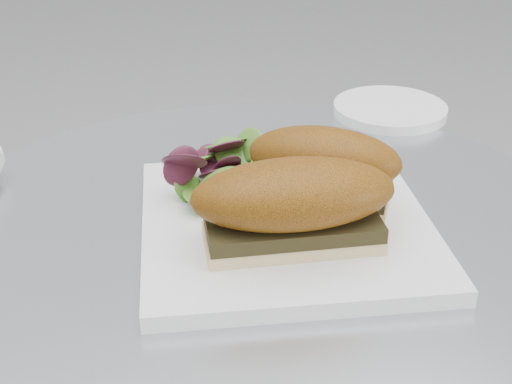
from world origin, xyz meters
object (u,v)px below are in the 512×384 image
Objects in this scene: plate at (286,225)px; saucer at (390,109)px; sandwich_left at (294,203)px; sandwich_right at (324,166)px.

plate reaches higher than saucer.
saucer is (0.26, 0.27, -0.05)m from sandwich_left.
sandwich_left reaches higher than saucer.
sandwich_right reaches higher than saucer.
plate is 0.07m from sandwich_right.
plate is 1.41× the size of sandwich_left.
sandwich_left is 1.28× the size of saucer.
sandwich_left is (-0.01, -0.04, 0.05)m from plate.
plate is 0.34m from saucer.
sandwich_right reaches higher than plate.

